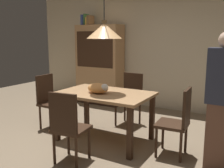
% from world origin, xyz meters
% --- Properties ---
extents(ground, '(10.00, 10.00, 0.00)m').
position_xyz_m(ground, '(0.00, 0.00, 0.00)').
color(ground, '#847056').
extents(back_wall, '(6.40, 0.10, 2.90)m').
position_xyz_m(back_wall, '(0.00, 2.65, 1.45)').
color(back_wall, beige).
rests_on(back_wall, ground).
extents(dining_table, '(1.40, 0.90, 0.75)m').
position_xyz_m(dining_table, '(-0.02, 0.44, 0.65)').
color(dining_table, tan).
rests_on(dining_table, ground).
extents(chair_right_side, '(0.42, 0.42, 0.93)m').
position_xyz_m(chair_right_side, '(1.10, 0.44, 0.51)').
color(chair_right_side, '#382316').
rests_on(chair_right_side, ground).
extents(chair_far_back, '(0.43, 0.43, 0.93)m').
position_xyz_m(chair_far_back, '(-0.02, 1.32, 0.51)').
color(chair_far_back, '#382316').
rests_on(chair_far_back, ground).
extents(chair_near_front, '(0.44, 0.44, 0.93)m').
position_xyz_m(chair_near_front, '(-0.01, -0.44, 0.51)').
color(chair_near_front, '#382316').
rests_on(chair_near_front, ground).
extents(chair_left_side, '(0.40, 0.40, 0.93)m').
position_xyz_m(chair_left_side, '(-1.15, 0.44, 0.51)').
color(chair_left_side, '#382316').
rests_on(chair_left_side, ground).
extents(cat_sleeping, '(0.39, 0.24, 0.16)m').
position_xyz_m(cat_sleeping, '(-0.08, 0.35, 0.83)').
color(cat_sleeping, '#E59951').
rests_on(cat_sleeping, dining_table).
extents(pendant_lamp, '(0.52, 0.52, 1.30)m').
position_xyz_m(pendant_lamp, '(-0.02, 0.44, 1.66)').
color(pendant_lamp, '#E0A86B').
extents(hutch_bookcase, '(1.12, 0.45, 1.85)m').
position_xyz_m(hutch_bookcase, '(-1.32, 2.32, 0.89)').
color(hutch_bookcase, tan).
rests_on(hutch_bookcase, ground).
extents(book_blue_wide, '(0.06, 0.24, 0.24)m').
position_xyz_m(book_blue_wide, '(-1.74, 2.32, 1.97)').
color(book_blue_wide, '#384C93').
rests_on(book_blue_wide, hutch_bookcase).
extents(book_green_slim, '(0.03, 0.20, 0.26)m').
position_xyz_m(book_green_slim, '(-1.68, 2.32, 1.98)').
color(book_green_slim, '#427A4C').
rests_on(book_green_slim, hutch_bookcase).
extents(book_yellow_short, '(0.04, 0.20, 0.18)m').
position_xyz_m(book_yellow_short, '(-1.63, 2.32, 1.94)').
color(book_yellow_short, gold).
rests_on(book_yellow_short, hutch_bookcase).
extents(book_brown_thick, '(0.06, 0.24, 0.22)m').
position_xyz_m(book_brown_thick, '(-1.56, 2.32, 1.96)').
color(book_brown_thick, brown).
rests_on(book_brown_thick, hutch_bookcase).
extents(person_standing, '(0.36, 0.22, 1.64)m').
position_xyz_m(person_standing, '(1.62, 0.37, 0.82)').
color(person_standing, brown).
rests_on(person_standing, ground).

